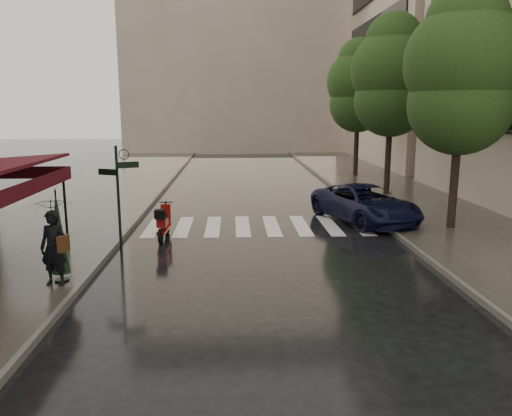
{
  "coord_description": "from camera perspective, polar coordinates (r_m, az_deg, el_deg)",
  "views": [
    {
      "loc": [
        2.11,
        -11.38,
        4.12
      ],
      "look_at": [
        2.76,
        2.29,
        1.4
      ],
      "focal_mm": 35.0,
      "sensor_mm": 36.0,
      "label": 1
    }
  ],
  "objects": [
    {
      "name": "tree_far",
      "position": [
        31.34,
        11.64,
        13.47
      ],
      "size": [
        3.8,
        3.8,
        8.16
      ],
      "color": "black",
      "rests_on": "sidewalk_far"
    },
    {
      "name": "sidewalk_far",
      "position": [
        25.08,
        16.28,
        1.48
      ],
      "size": [
        5.5,
        60.0,
        0.12
      ],
      "primitive_type": "cube",
      "color": "#38332D",
      "rests_on": "ground"
    },
    {
      "name": "parked_car",
      "position": [
        18.89,
        12.35,
        0.49
      ],
      "size": [
        3.72,
        5.36,
        1.36
      ],
      "primitive_type": "imported",
      "rotation": [
        0.0,
        0.0,
        0.33
      ],
      "color": "black",
      "rests_on": "ground"
    },
    {
      "name": "ground",
      "position": [
        12.28,
        -12.58,
        -8.64
      ],
      "size": [
        120.0,
        120.0,
        0.0
      ],
      "primitive_type": "plane",
      "color": "black",
      "rests_on": "ground"
    },
    {
      "name": "crosswalk",
      "position": [
        17.88,
        0.14,
        -2.06
      ],
      "size": [
        7.85,
        3.2,
        0.01
      ],
      "color": "silver",
      "rests_on": "ground"
    },
    {
      "name": "tree_near",
      "position": [
        18.05,
        22.55,
        14.23
      ],
      "size": [
        3.8,
        3.8,
        7.99
      ],
      "color": "black",
      "rests_on": "sidewalk_far"
    },
    {
      "name": "sidewalk_near",
      "position": [
        24.63,
        -18.24,
        1.19
      ],
      "size": [
        6.0,
        60.0,
        0.12
      ],
      "primitive_type": "cube",
      "color": "#38332D",
      "rests_on": "ground"
    },
    {
      "name": "backdrop_building",
      "position": [
        49.73,
        -1.74,
        18.04
      ],
      "size": [
        22.0,
        6.0,
        20.0
      ],
      "primitive_type": "cube",
      "color": "tan",
      "rests_on": "ground"
    },
    {
      "name": "curb_far",
      "position": [
        24.32,
        10.02,
        1.5
      ],
      "size": [
        0.12,
        60.0,
        0.16
      ],
      "primitive_type": "cube",
      "color": "#595651",
      "rests_on": "ground"
    },
    {
      "name": "parasol_back",
      "position": [
        12.47,
        -21.65,
        -2.67
      ],
      "size": [
        0.41,
        0.41,
        2.18
      ],
      "color": "black",
      "rests_on": "sidewalk_near"
    },
    {
      "name": "pedestrian_with_umbrella",
      "position": [
        12.17,
        -22.38,
        -0.7
      ],
      "size": [
        1.23,
        1.24,
        2.5
      ],
      "rotation": [
        0.0,
        0.0,
        -0.2
      ],
      "color": "black",
      "rests_on": "sidewalk_near"
    },
    {
      "name": "tree_mid",
      "position": [
        24.56,
        15.3,
        14.3
      ],
      "size": [
        3.8,
        3.8,
        8.34
      ],
      "color": "black",
      "rests_on": "sidewalk_far"
    },
    {
      "name": "haussmann_far",
      "position": [
        40.38,
        19.17,
        17.96
      ],
      "size": [
        8.0,
        16.0,
        18.5
      ],
      "primitive_type": "cube",
      "color": "tan",
      "rests_on": "ground"
    },
    {
      "name": "curb_near",
      "position": [
        23.99,
        -11.2,
        1.32
      ],
      "size": [
        0.12,
        60.0,
        0.16
      ],
      "primitive_type": "cube",
      "color": "#595651",
      "rests_on": "ground"
    },
    {
      "name": "scooter",
      "position": [
        16.26,
        -10.54,
        -1.75
      ],
      "size": [
        0.45,
        1.7,
        1.11
      ],
      "rotation": [
        0.0,
        0.0,
        -0.04
      ],
      "color": "black",
      "rests_on": "ground"
    },
    {
      "name": "signpost",
      "position": [
        14.93,
        -15.47,
        2.02
      ],
      "size": [
        1.17,
        0.29,
        3.1
      ],
      "color": "black",
      "rests_on": "ground"
    }
  ]
}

